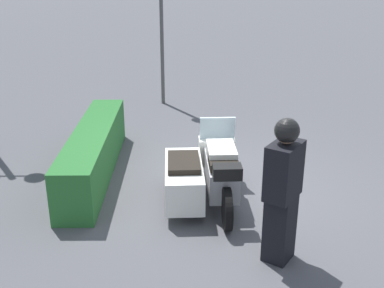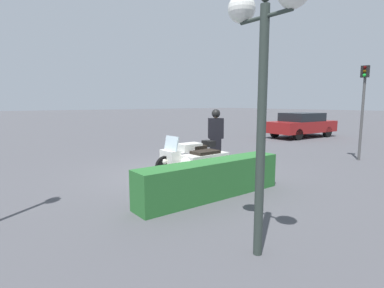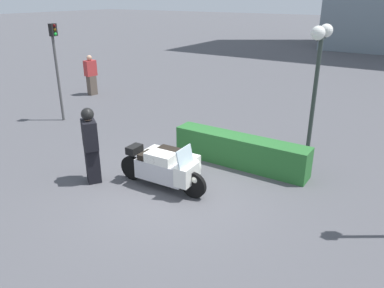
{
  "view_description": "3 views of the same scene",
  "coord_description": "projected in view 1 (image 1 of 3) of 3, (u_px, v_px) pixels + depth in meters",
  "views": [
    {
      "loc": [
        -6.96,
        0.62,
        3.53
      ],
      "look_at": [
        -0.39,
        0.55,
        0.96
      ],
      "focal_mm": 45.0,
      "sensor_mm": 36.0,
      "label": 1
    },
    {
      "loc": [
        4.88,
        7.01,
        2.06
      ],
      "look_at": [
        -0.03,
        0.58,
        0.94
      ],
      "focal_mm": 28.0,
      "sensor_mm": 36.0,
      "label": 2
    },
    {
      "loc": [
        4.5,
        -6.03,
        4.22
      ],
      "look_at": [
        -0.03,
        1.0,
        0.86
      ],
      "focal_mm": 35.0,
      "sensor_mm": 36.0,
      "label": 3
    }
  ],
  "objects": [
    {
      "name": "ground_plane",
      "position": [
        226.0,
        190.0,
        7.78
      ],
      "size": [
        160.0,
        160.0,
        0.0
      ],
      "primitive_type": "plane",
      "color": "#4C4C51"
    },
    {
      "name": "traffic_light_near",
      "position": [
        161.0,
        8.0,
        11.49
      ],
      "size": [
        0.22,
        0.28,
        3.62
      ],
      "rotation": [
        0.0,
        0.0,
        2.98
      ],
      "color": "#4C4C4C",
      "rests_on": "ground"
    },
    {
      "name": "police_motorcycle",
      "position": [
        202.0,
        171.0,
        7.36
      ],
      "size": [
        2.34,
        1.14,
        1.14
      ],
      "rotation": [
        0.0,
        0.0,
        0.04
      ],
      "color": "black",
      "rests_on": "ground"
    },
    {
      "name": "hedge_bush_curbside",
      "position": [
        94.0,
        152.0,
        8.24
      ],
      "size": [
        3.63,
        0.6,
        0.81
      ],
      "primitive_type": "cube",
      "color": "#28662D",
      "rests_on": "ground"
    },
    {
      "name": "officer_rider",
      "position": [
        283.0,
        188.0,
        5.68
      ],
      "size": [
        0.59,
        0.54,
        1.84
      ],
      "rotation": [
        0.0,
        0.0,
        -2.17
      ],
      "color": "black",
      "rests_on": "ground"
    }
  ]
}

